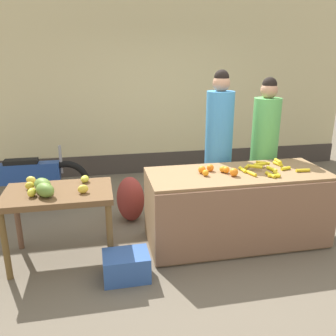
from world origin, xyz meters
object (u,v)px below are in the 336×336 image
object	(u,v)px
vendor_woman_green_shirt	(264,149)
parked_motorcycle	(31,180)
vendor_woman_blue_shirt	(218,147)
produce_sack	(130,199)
produce_crate	(126,266)

from	to	relation	value
vendor_woman_green_shirt	parked_motorcycle	distance (m)	3.21
vendor_woman_blue_shirt	vendor_woman_green_shirt	xyz separation A→B (m)	(0.61, -0.02, -0.05)
vendor_woman_blue_shirt	parked_motorcycle	distance (m)	2.64
parked_motorcycle	vendor_woman_green_shirt	bearing A→B (deg)	-15.48
parked_motorcycle	vendor_woman_blue_shirt	bearing A→B (deg)	-18.66
vendor_woman_green_shirt	produce_sack	world-z (taller)	vendor_woman_green_shirt
vendor_woman_blue_shirt	vendor_woman_green_shirt	size ratio (longest dim) A/B	1.05
parked_motorcycle	produce_sack	bearing A→B (deg)	-28.60
vendor_woman_green_shirt	parked_motorcycle	size ratio (longest dim) A/B	1.13
produce_crate	vendor_woman_blue_shirt	bearing A→B (deg)	41.40
vendor_woman_blue_shirt	produce_sack	size ratio (longest dim) A/B	3.18
vendor_woman_green_shirt	produce_crate	size ratio (longest dim) A/B	4.11
parked_motorcycle	produce_sack	size ratio (longest dim) A/B	2.67
parked_motorcycle	produce_crate	world-z (taller)	parked_motorcycle
vendor_woman_blue_shirt	parked_motorcycle	bearing A→B (deg)	161.34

